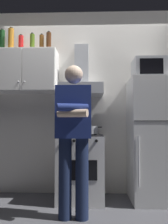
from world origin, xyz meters
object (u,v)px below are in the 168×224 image
at_px(bottle_beer_brown, 42,43).
at_px(bottle_rum_dark, 49,42).
at_px(person_standing, 74,133).
at_px(bottle_olive_oil, 32,42).
at_px(refrigerator, 153,139).
at_px(bottle_liquor_amber, 11,39).
at_px(cooking_pot, 91,130).
at_px(bottle_wine_green, 2,41).
at_px(bottle_soda_red, 21,44).
at_px(microwave, 151,70).
at_px(range_hood, 81,82).
at_px(stove_oven, 81,167).
at_px(upper_cabinet, 25,72).

bearing_deg(bottle_beer_brown, bottle_rum_dark, -11.04).
bearing_deg(person_standing, bottle_olive_oil, 132.74).
xyz_separation_m(refrigerator, bottle_liquor_amber, (-1.96, 0.10, 1.41)).
bearing_deg(person_standing, cooking_pot, 69.70).
relative_size(cooking_pot, bottle_wine_green, 0.88).
relative_size(bottle_olive_oil, bottle_soda_red, 0.97).
bearing_deg(bottle_beer_brown, cooking_pot, -20.47).
bearing_deg(bottle_rum_dark, microwave, -4.21).
distance_m(refrigerator, bottle_soda_red, 2.30).
bearing_deg(person_standing, range_hood, 86.09).
xyz_separation_m(person_standing, bottle_beer_brown, (-0.53, 0.75, 1.27)).
bearing_deg(bottle_olive_oil, bottle_soda_red, 159.14).
distance_m(microwave, bottle_liquor_amber, 2.01).
distance_m(bottle_beer_brown, bottle_soda_red, 0.31).
distance_m(refrigerator, bottle_rum_dark, 1.99).
bearing_deg(bottle_soda_red, bottle_liquor_amber, -149.40).
bearing_deg(range_hood, bottle_soda_red, 177.31).
relative_size(bottle_wine_green, bottle_liquor_amber, 0.99).
distance_m(refrigerator, bottle_olive_oil, 2.15).
bearing_deg(bottle_wine_green, bottle_soda_red, 6.97).
bearing_deg(bottle_soda_red, bottle_olive_oil, -20.86).
xyz_separation_m(stove_oven, bottle_beer_brown, (-0.58, 0.14, 1.74)).
height_order(upper_cabinet, microwave, upper_cabinet).
xyz_separation_m(cooking_pot, bottle_liquor_amber, (-1.14, 0.22, 1.29)).
bearing_deg(microwave, bottle_beer_brown, 175.31).
xyz_separation_m(person_standing, bottle_wine_green, (-1.10, 0.74, 1.31)).
xyz_separation_m(microwave, bottle_rum_dark, (-1.42, 0.10, 0.44)).
distance_m(bottle_olive_oil, bottle_rum_dark, 0.23).
bearing_deg(bottle_beer_brown, person_standing, -54.97).
bearing_deg(refrigerator, bottle_olive_oil, 176.64).
bearing_deg(refrigerator, bottle_wine_green, 176.32).
distance_m(stove_oven, refrigerator, 1.02).
distance_m(range_hood, refrigerator, 1.25).
bearing_deg(bottle_olive_oil, refrigerator, -3.36).
distance_m(range_hood, bottle_soda_red, 1.06).
xyz_separation_m(refrigerator, bottle_wine_green, (-2.10, 0.14, 1.41)).
bearing_deg(bottle_wine_green, bottle_beer_brown, 0.84).
height_order(refrigerator, bottle_beer_brown, bottle_beer_brown).
relative_size(stove_oven, refrigerator, 0.55).
bearing_deg(microwave, person_standing, -148.00).
relative_size(microwave, bottle_beer_brown, 1.89).
bearing_deg(bottle_liquor_amber, bottle_olive_oil, 0.32).
xyz_separation_m(microwave, bottle_beer_brown, (-1.53, 0.13, 0.43)).
height_order(microwave, bottle_liquor_amber, bottle_liquor_amber).
relative_size(range_hood, bottle_soda_red, 2.90).
bearing_deg(bottle_beer_brown, microwave, -4.69).
relative_size(upper_cabinet, bottle_liquor_amber, 2.68).
height_order(range_hood, person_standing, range_hood).
height_order(range_hood, cooking_pot, range_hood).
xyz_separation_m(range_hood, person_standing, (-0.05, -0.73, -0.70)).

